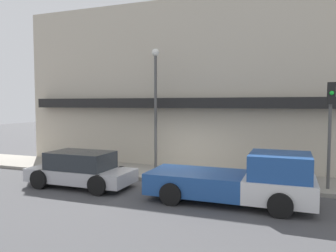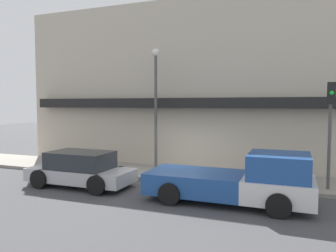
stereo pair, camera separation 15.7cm
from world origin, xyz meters
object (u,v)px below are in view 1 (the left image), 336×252
at_px(fire_hydrant, 112,164).
at_px(pickup_truck, 240,180).
at_px(traffic_light, 330,117).
at_px(parked_car, 81,169).
at_px(street_lamp, 156,95).

bearing_deg(fire_hydrant, pickup_truck, -20.78).
bearing_deg(traffic_light, parked_car, -165.24).
relative_size(parked_car, traffic_light, 1.08).
height_order(pickup_truck, fire_hydrant, pickup_truck).
relative_size(pickup_truck, parked_car, 1.28).
distance_m(parked_car, street_lamp, 5.00).
bearing_deg(fire_hydrant, parked_car, -90.47).
xyz_separation_m(fire_hydrant, traffic_light, (9.28, 0.03, 2.39)).
xyz_separation_m(pickup_truck, parked_car, (-6.39, 0.00, -0.08)).
bearing_deg(parked_car, street_lamp, 60.45).
relative_size(parked_car, street_lamp, 0.74).
xyz_separation_m(pickup_truck, street_lamp, (-4.56, 3.50, 2.99)).
distance_m(pickup_truck, street_lamp, 6.48).
bearing_deg(pickup_truck, fire_hydrant, 158.43).
xyz_separation_m(fire_hydrant, street_lamp, (1.81, 1.08, 3.27)).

